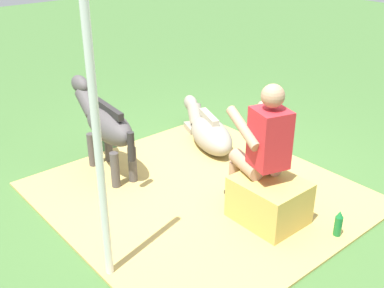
# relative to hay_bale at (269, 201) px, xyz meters

# --- Properties ---
(ground_plane) EXTENTS (24.00, 24.00, 0.00)m
(ground_plane) POSITION_rel_hay_bale_xyz_m (0.90, -0.04, -0.21)
(ground_plane) COLOR #426B33
(hay_patch) EXTENTS (2.87, 2.75, 0.02)m
(hay_patch) POSITION_rel_hay_bale_xyz_m (0.74, 0.18, -0.20)
(hay_patch) COLOR tan
(hay_patch) RESTS_ON ground
(hay_bale) EXTENTS (0.61, 0.52, 0.43)m
(hay_bale) POSITION_rel_hay_bale_xyz_m (0.00, 0.00, 0.00)
(hay_bale) COLOR tan
(hay_bale) RESTS_ON ground
(person_seated) EXTENTS (0.72, 0.54, 1.31)m
(person_seated) POSITION_rel_hay_bale_xyz_m (0.16, -0.03, 0.50)
(person_seated) COLOR tan
(person_seated) RESTS_ON ground
(pony_standing) EXTENTS (1.35, 0.40, 0.94)m
(pony_standing) POSITION_rel_hay_bale_xyz_m (1.75, 0.61, 0.36)
(pony_standing) COLOR #4C4747
(pony_standing) RESTS_ON ground
(pony_lying) EXTENTS (1.34, 0.74, 0.42)m
(pony_lying) POSITION_rel_hay_bale_xyz_m (1.53, -0.65, -0.02)
(pony_lying) COLOR gray
(pony_lying) RESTS_ON ground
(soda_bottle) EXTENTS (0.07, 0.07, 0.27)m
(soda_bottle) POSITION_rel_hay_bale_xyz_m (-0.55, -0.28, -0.08)
(soda_bottle) COLOR #197233
(soda_bottle) RESTS_ON ground
(tent_pole_left) EXTENTS (0.06, 0.06, 2.29)m
(tent_pole_left) POSITION_rel_hay_bale_xyz_m (0.32, 1.48, 0.93)
(tent_pole_left) COLOR silver
(tent_pole_left) RESTS_ON ground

